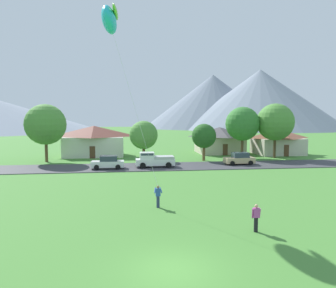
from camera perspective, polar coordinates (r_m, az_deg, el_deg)
The scene contains 17 objects.
ground_plane at distance 15.41m, azimuth 0.72°, elevation -21.55°, with size 400.00×400.00×0.00m, color #447F33.
road_strip at distance 43.51m, azimuth -4.70°, elevation -4.10°, with size 160.00×7.19×0.08m, color #38383D.
mountain_far_east_ridge at distance 197.20m, azimuth 8.00°, elevation 7.55°, with size 84.20×84.20×31.93m, color slate.
mountain_west_ridge at distance 182.73m, azimuth 16.08°, elevation 7.66°, with size 89.19×89.19×32.23m, color gray.
house_leftmost at distance 60.64m, azimuth 9.15°, elevation 0.78°, with size 8.58×8.04×4.87m.
house_left_center at distance 61.34m, azimuth 19.02°, elevation 0.47°, with size 8.58×7.08×4.58m.
house_right_center at distance 56.63m, azimuth -13.07°, elevation 0.62°, with size 10.77×6.62×5.26m.
tree_near_left at distance 50.43m, azimuth -4.38°, elevation 1.61°, with size 4.48×4.48×6.19m.
tree_left_of_center at distance 55.68m, azimuth 18.62°, elevation 3.73°, with size 6.11×6.11×9.00m.
tree_center at distance 49.73m, azimuth 6.44°, elevation 1.41°, with size 3.79×3.79×5.75m.
tree_right_of_center at distance 51.40m, azimuth -21.05°, elevation 3.27°, with size 6.11×6.11×8.73m.
tree_far_right at distance 54.38m, azimuth 13.17°, elevation 3.53°, with size 5.63×5.63×8.47m.
parked_car_white_west_end at distance 42.41m, azimuth -10.68°, elevation -3.28°, with size 4.21×2.10×1.68m.
parked_car_tan_mid_east at distance 46.46m, azimuth 12.64°, elevation -2.60°, with size 4.28×2.24×1.68m.
pickup_truck_white_west_side at distance 43.01m, azimuth -2.51°, elevation -2.82°, with size 5.22×2.35×1.99m.
kite_flyer_with_kite at distance 30.24m, azimuth -10.30°, elevation 20.84°, with size 4.94×7.70×16.51m.
watcher_person at distance 20.16m, azimuth 15.46°, elevation -12.54°, with size 0.56×0.24×1.68m.
Camera 1 is at (-1.94, -13.65, 6.88)m, focal length 34.11 mm.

